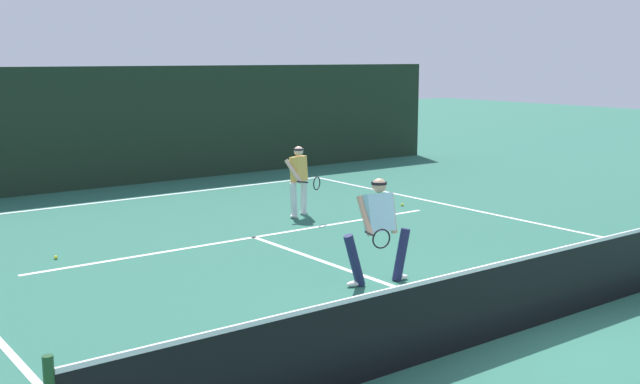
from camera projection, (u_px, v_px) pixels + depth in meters
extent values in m
plane|color=#28614E|center=(520.00, 331.00, 9.62)|extent=(80.00, 80.00, 0.00)
cube|color=white|center=(141.00, 198.00, 18.74)|extent=(10.72, 0.10, 0.01)
cube|color=white|center=(254.00, 237.00, 14.62)|extent=(8.74, 0.10, 0.01)
cube|color=white|center=(359.00, 274.00, 12.14)|extent=(0.10, 6.40, 0.01)
cube|color=black|center=(522.00, 296.00, 9.54)|extent=(11.56, 0.02, 0.92)
cube|color=white|center=(524.00, 258.00, 9.45)|extent=(11.56, 0.03, 0.05)
cylinder|color=#1E234C|center=(401.00, 255.00, 11.74)|extent=(0.32, 0.20, 0.83)
cylinder|color=#1E234C|center=(354.00, 260.00, 11.41)|extent=(0.38, 0.22, 0.82)
ellipsoid|color=white|center=(401.00, 277.00, 11.81)|extent=(0.28, 0.16, 0.09)
ellipsoid|color=white|center=(354.00, 284.00, 11.47)|extent=(0.28, 0.16, 0.09)
cube|color=#9EDBEA|center=(379.00, 213.00, 11.45)|extent=(0.48, 0.43, 0.61)
cylinder|color=tan|center=(392.00, 213.00, 11.55)|extent=(0.20, 0.13, 0.63)
cylinder|color=tan|center=(365.00, 216.00, 11.36)|extent=(0.18, 0.45, 0.57)
sphere|color=tan|center=(379.00, 186.00, 11.38)|extent=(0.22, 0.22, 0.22)
cylinder|color=black|center=(379.00, 183.00, 11.37)|extent=(0.28, 0.28, 0.04)
cylinder|color=black|center=(370.00, 234.00, 11.15)|extent=(0.08, 0.26, 0.03)
torus|color=black|center=(381.00, 239.00, 10.85)|extent=(0.29, 0.08, 0.29)
cylinder|color=silver|center=(304.00, 197.00, 16.72)|extent=(0.22, 0.20, 0.77)
cylinder|color=silver|center=(294.00, 200.00, 16.34)|extent=(0.24, 0.21, 0.77)
ellipsoid|color=white|center=(304.00, 212.00, 16.77)|extent=(0.28, 0.21, 0.09)
ellipsoid|color=white|center=(294.00, 216.00, 16.39)|extent=(0.28, 0.21, 0.09)
cube|color=#E5B24C|center=(299.00, 169.00, 16.41)|extent=(0.46, 0.39, 0.55)
cylinder|color=beige|center=(304.00, 169.00, 16.61)|extent=(0.22, 0.17, 0.59)
cylinder|color=beige|center=(294.00, 171.00, 16.23)|extent=(0.26, 0.43, 0.52)
sphere|color=beige|center=(299.00, 151.00, 16.34)|extent=(0.21, 0.21, 0.21)
cylinder|color=black|center=(299.00, 149.00, 16.34)|extent=(0.29, 0.29, 0.04)
cylinder|color=black|center=(303.00, 182.00, 16.10)|extent=(0.14, 0.25, 0.03)
torus|color=black|center=(317.00, 183.00, 15.94)|extent=(0.28, 0.15, 0.29)
sphere|color=#D1E033|center=(56.00, 257.00, 13.03)|extent=(0.07, 0.07, 0.07)
sphere|color=#D1E033|center=(402.00, 205.00, 17.68)|extent=(0.07, 0.07, 0.07)
cube|color=black|center=(107.00, 127.00, 20.08)|extent=(22.49, 0.12, 3.17)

